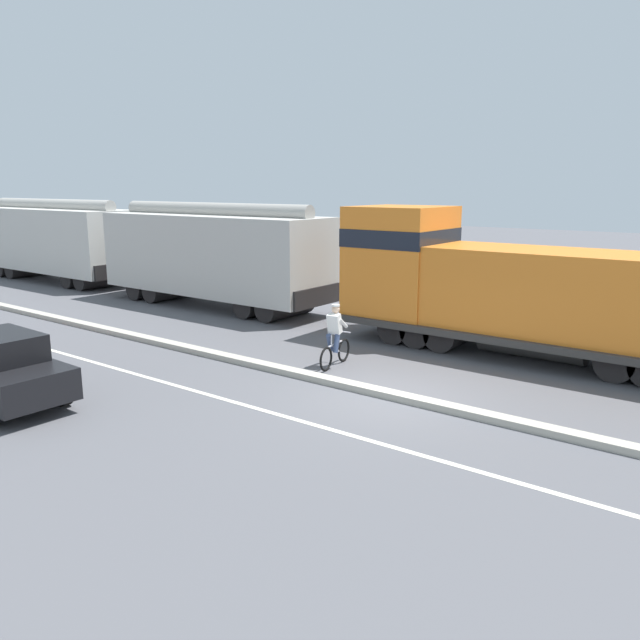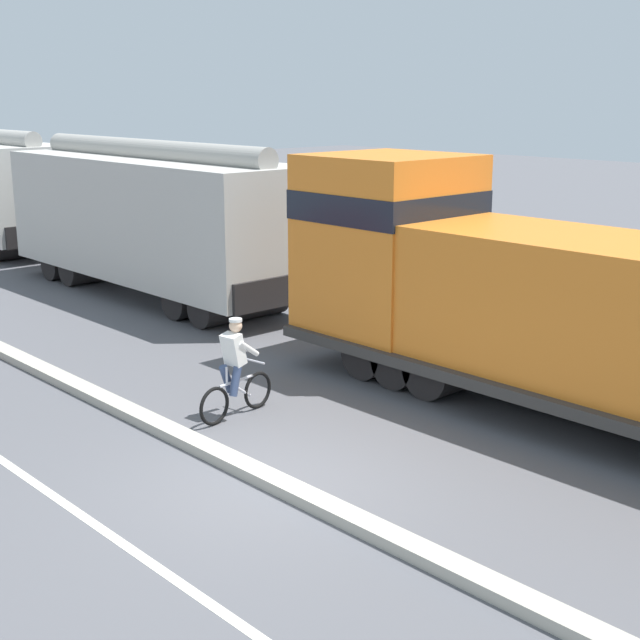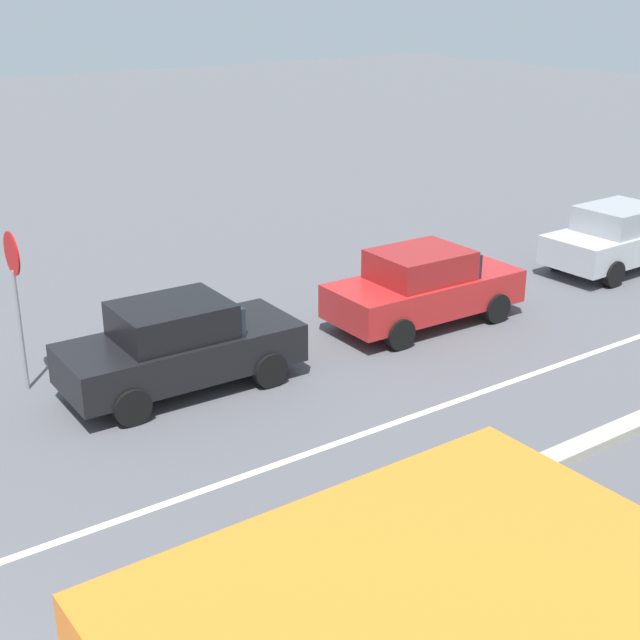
% 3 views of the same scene
% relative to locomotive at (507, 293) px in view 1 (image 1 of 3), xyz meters
% --- Properties ---
extents(ground_plane, '(120.00, 120.00, 0.00)m').
position_rel_locomotive_xyz_m(ground_plane, '(-5.46, 0.68, -1.80)').
color(ground_plane, '#56565B').
extents(median_curb, '(0.36, 36.00, 0.16)m').
position_rel_locomotive_xyz_m(median_curb, '(-5.46, 6.68, -1.72)').
color(median_curb, '#B2AD9E').
rests_on(median_curb, ground).
extents(lane_stripe, '(0.14, 36.00, 0.01)m').
position_rel_locomotive_xyz_m(lane_stripe, '(-7.86, 6.68, -1.79)').
color(lane_stripe, silver).
rests_on(lane_stripe, ground).
extents(locomotive, '(3.10, 11.61, 4.20)m').
position_rel_locomotive_xyz_m(locomotive, '(0.00, 0.00, 0.00)').
color(locomotive, orange).
rests_on(locomotive, ground).
extents(hopper_car_lead, '(2.90, 10.60, 4.18)m').
position_rel_locomotive_xyz_m(hopper_car_lead, '(0.00, 12.16, 0.28)').
color(hopper_car_lead, '#B7B4AD').
rests_on(hopper_car_lead, ground).
extents(hopper_car_middle, '(2.90, 10.60, 4.18)m').
position_rel_locomotive_xyz_m(hopper_car_middle, '(0.00, 23.76, 0.28)').
color(hopper_car_middle, beige).
rests_on(hopper_car_middle, ground).
extents(cyclist, '(1.70, 0.52, 1.71)m').
position_rel_locomotive_xyz_m(cyclist, '(-4.14, 3.17, -0.98)').
color(cyclist, black).
rests_on(cyclist, ground).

